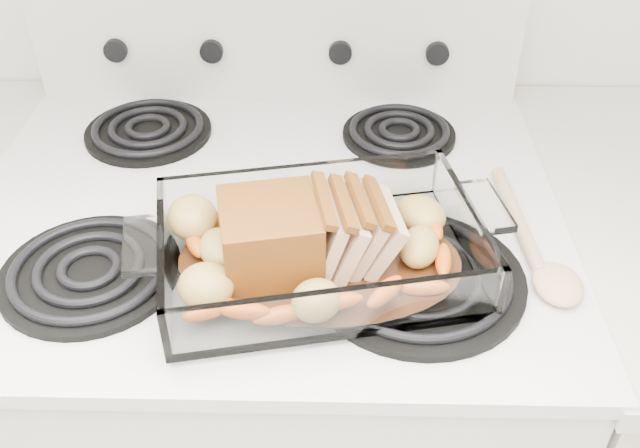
{
  "coord_description": "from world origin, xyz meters",
  "views": [
    {
      "loc": [
        0.09,
        0.88,
        1.5
      ],
      "look_at": [
        0.08,
        1.53,
        0.99
      ],
      "focal_mm": 40.0,
      "sensor_mm": 36.0,
      "label": 1
    }
  ],
  "objects": [
    {
      "name": "electric_range",
      "position": [
        0.0,
        1.66,
        0.48
      ],
      "size": [
        0.78,
        0.7,
        1.12
      ],
      "color": "silver",
      "rests_on": "ground"
    },
    {
      "name": "baking_dish",
      "position": [
        0.08,
        1.51,
        0.96
      ],
      "size": [
        0.36,
        0.23,
        0.07
      ],
      "rotation": [
        0.0,
        0.0,
        0.2
      ],
      "color": "white",
      "rests_on": "electric_range"
    },
    {
      "name": "pork_roast",
      "position": [
        0.05,
        1.51,
        0.99
      ],
      "size": [
        0.2,
        0.11,
        0.09
      ],
      "rotation": [
        0.0,
        0.0,
        -0.42
      ],
      "color": "brown",
      "rests_on": "baking_dish"
    },
    {
      "name": "roast_vegetables",
      "position": [
        0.07,
        1.55,
        0.97
      ],
      "size": [
        0.38,
        0.21,
        0.05
      ],
      "rotation": [
        0.0,
        0.0,
        -0.18
      ],
      "color": "#DC4204",
      "rests_on": "baking_dish"
    },
    {
      "name": "wooden_spoon",
      "position": [
        0.34,
        1.54,
        0.94
      ],
      "size": [
        0.07,
        0.26,
        0.02
      ],
      "rotation": [
        0.0,
        0.0,
        0.06
      ],
      "color": "tan",
      "rests_on": "electric_range"
    }
  ]
}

